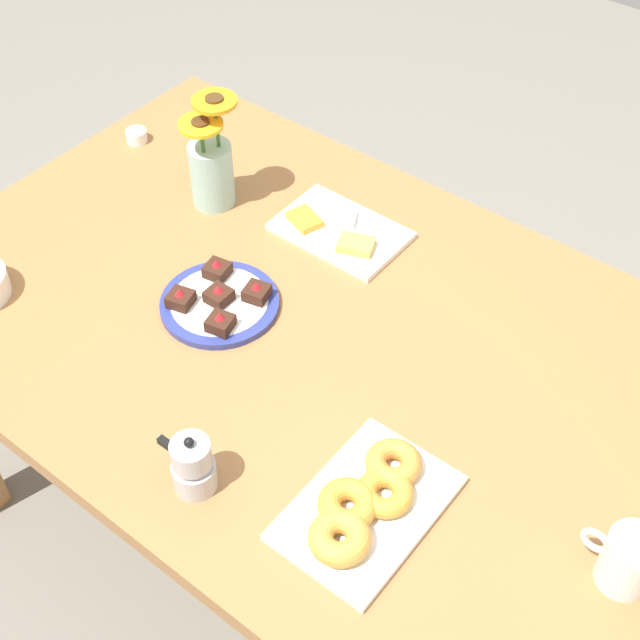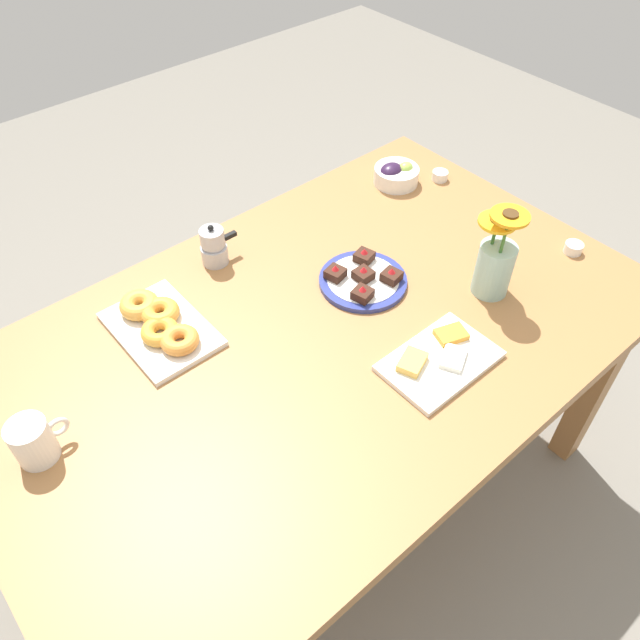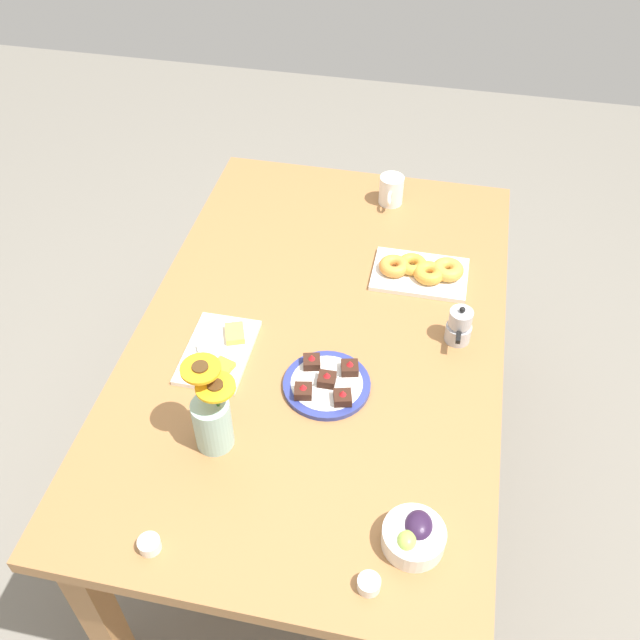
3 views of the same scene
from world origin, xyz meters
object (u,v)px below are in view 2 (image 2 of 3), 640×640
object	(u,v)px
cheese_platter	(439,359)
jam_cup_berry	(440,175)
croissant_platter	(159,324)
grape_bowl	(396,174)
flower_vase	(495,264)
jam_cup_honey	(574,248)
moka_pot	(214,247)
coffee_mug	(33,441)
dessert_plate	(363,280)
dining_table	(320,355)

from	to	relation	value
cheese_platter	jam_cup_berry	size ratio (longest dim) A/B	5.42
cheese_platter	croissant_platter	world-z (taller)	croissant_platter
grape_bowl	jam_cup_berry	size ratio (longest dim) A/B	2.81
jam_cup_berry	flower_vase	distance (m)	0.51
jam_cup_honey	moka_pot	xyz separation A→B (m)	(-0.75, 0.59, 0.03)
flower_vase	jam_cup_honey	bearing A→B (deg)	-10.13
jam_cup_berry	coffee_mug	bearing A→B (deg)	-174.01
dessert_plate	dining_table	bearing A→B (deg)	-163.26
grape_bowl	dining_table	bearing A→B (deg)	-150.84
cheese_platter	moka_pot	world-z (taller)	moka_pot
coffee_mug	grape_bowl	world-z (taller)	coffee_mug
cheese_platter	jam_cup_berry	distance (m)	0.74
cheese_platter	dessert_plate	distance (m)	0.31
croissant_platter	flower_vase	size ratio (longest dim) A/B	1.11
moka_pot	flower_vase	bearing A→B (deg)	-49.62
croissant_platter	jam_cup_honey	bearing A→B (deg)	-25.30
cheese_platter	flower_vase	world-z (taller)	flower_vase
grape_bowl	dessert_plate	size ratio (longest dim) A/B	0.60
jam_cup_berry	moka_pot	xyz separation A→B (m)	(-0.74, 0.13, 0.03)
croissant_platter	moka_pot	size ratio (longest dim) A/B	2.35
coffee_mug	jam_cup_honey	bearing A→B (deg)	-13.62
croissant_platter	flower_vase	bearing A→B (deg)	-30.76
grape_bowl	dessert_plate	world-z (taller)	grape_bowl
grape_bowl	flower_vase	distance (m)	0.52
dining_table	cheese_platter	xyz separation A→B (m)	(0.14, -0.24, 0.10)
coffee_mug	flower_vase	world-z (taller)	flower_vase
flower_vase	coffee_mug	bearing A→B (deg)	165.43
dining_table	croissant_platter	size ratio (longest dim) A/B	5.71
cheese_platter	dessert_plate	size ratio (longest dim) A/B	1.16
dining_table	flower_vase	bearing A→B (deg)	-21.90
dessert_plate	cheese_platter	bearing A→B (deg)	-99.66
grape_bowl	croissant_platter	distance (m)	0.87
cheese_platter	croissant_platter	size ratio (longest dim) A/B	0.93
grape_bowl	cheese_platter	world-z (taller)	grape_bowl
croissant_platter	moka_pot	world-z (taller)	moka_pot
flower_vase	dining_table	bearing A→B (deg)	158.10
cheese_platter	flower_vase	size ratio (longest dim) A/B	1.03
dessert_plate	moka_pot	world-z (taller)	moka_pot
dining_table	moka_pot	xyz separation A→B (m)	(-0.04, 0.37, 0.13)
jam_cup_berry	dessert_plate	xyz separation A→B (m)	(-0.50, -0.19, -0.00)
coffee_mug	cheese_platter	world-z (taller)	coffee_mug
cheese_platter	flower_vase	distance (m)	0.29
cheese_platter	dessert_plate	world-z (taller)	dessert_plate
croissant_platter	jam_cup_honey	world-z (taller)	croissant_platter
jam_cup_honey	flower_vase	xyz separation A→B (m)	(-0.29, 0.05, 0.07)
dining_table	cheese_platter	size ratio (longest dim) A/B	6.15
coffee_mug	grape_bowl	xyz separation A→B (m)	(1.22, 0.22, -0.02)
croissant_platter	jam_cup_berry	bearing A→B (deg)	-0.09
dining_table	dessert_plate	bearing A→B (deg)	16.74
moka_pot	jam_cup_honey	bearing A→B (deg)	-38.27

